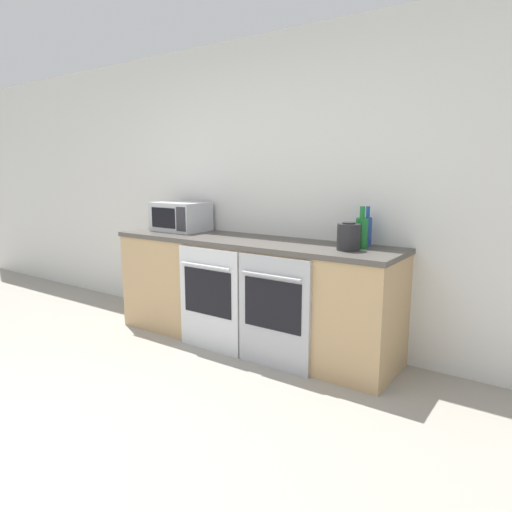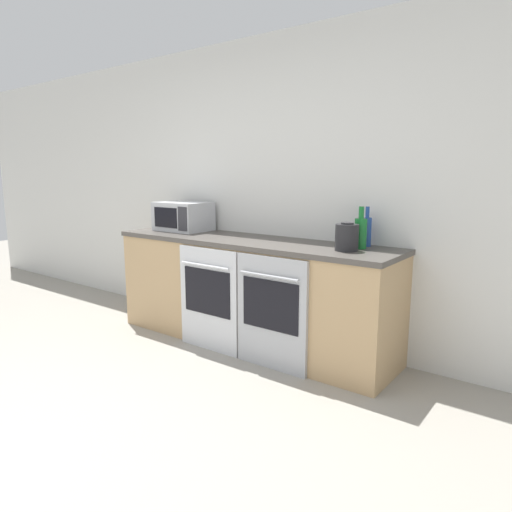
% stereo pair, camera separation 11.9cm
% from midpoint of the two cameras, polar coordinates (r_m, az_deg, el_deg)
% --- Properties ---
extents(ground_plane, '(16.00, 16.00, 0.00)m').
position_cam_midpoint_polar(ground_plane, '(2.85, -28.07, -21.64)').
color(ground_plane, gray).
extents(wall_back, '(10.00, 0.06, 2.60)m').
position_cam_midpoint_polar(wall_back, '(4.05, 2.96, 8.18)').
color(wall_back, silver).
rests_on(wall_back, ground_plane).
extents(counter_back, '(2.57, 0.65, 0.91)m').
position_cam_midpoint_polar(counter_back, '(3.90, 0.03, -4.47)').
color(counter_back, tan).
rests_on(counter_back, ground_plane).
extents(oven_left, '(0.61, 0.06, 0.86)m').
position_cam_midpoint_polar(oven_left, '(3.77, -5.07, -5.35)').
color(oven_left, silver).
rests_on(oven_left, ground_plane).
extents(oven_right, '(0.61, 0.06, 0.86)m').
position_cam_midpoint_polar(oven_right, '(3.39, 2.92, -7.10)').
color(oven_right, '#A8AAAF').
rests_on(oven_right, ground_plane).
extents(microwave, '(0.50, 0.37, 0.27)m').
position_cam_midpoint_polar(microwave, '(4.42, -8.32, 4.93)').
color(microwave, '#B7BABF').
rests_on(microwave, counter_back).
extents(bottle_green, '(0.09, 0.09, 0.31)m').
position_cam_midpoint_polar(bottle_green, '(3.41, 13.91, 2.90)').
color(bottle_green, '#19722D').
rests_on(bottle_green, counter_back).
extents(bottle_blue, '(0.07, 0.07, 0.30)m').
position_cam_midpoint_polar(bottle_blue, '(3.53, 14.61, 3.06)').
color(bottle_blue, '#234793').
rests_on(bottle_blue, counter_back).
extents(kettle, '(0.17, 0.17, 0.20)m').
position_cam_midpoint_polar(kettle, '(3.30, 12.29, 2.31)').
color(kettle, '#232326').
rests_on(kettle, counter_back).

